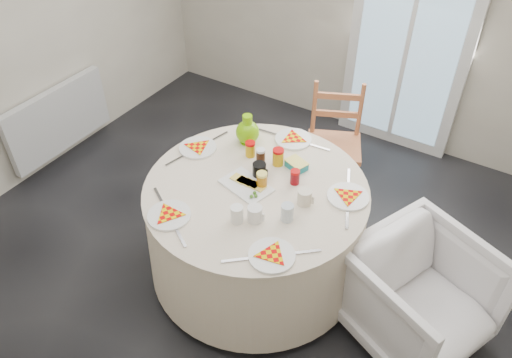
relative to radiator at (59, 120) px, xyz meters
The scene contains 12 objects.
floor 1.99m from the radiator, ahead, with size 4.00×4.00×0.00m, color black.
glass_door 3.00m from the radiator, 36.79° to the left, with size 1.00×0.08×2.10m, color silver.
radiator is the anchor object (origin of this frame).
table 2.10m from the radiator, ahead, with size 1.41×1.41×0.71m, color beige.
wooden_chair 2.31m from the radiator, 20.42° to the left, with size 0.41×0.39×0.91m, color #BA6D43, non-canonical shape.
armchair 3.16m from the radiator, ahead, with size 0.73×0.68×0.75m, color silver.
place_settings 2.13m from the radiator, ahead, with size 1.35×1.35×0.02m, color white, non-canonical shape.
jar_cluster 2.11m from the radiator, ahead, with size 0.43×0.22×0.13m, color #984414, non-canonical shape.
butter_tub 2.24m from the radiator, ahead, with size 0.13×0.10×0.05m, color #147F87.
green_pitcher 1.87m from the radiator, ahead, with size 0.16×0.16×0.21m, color #6BB803, non-canonical shape.
cheese_platter 2.08m from the radiator, ahead, with size 0.31×0.20×0.04m, color white, non-canonical shape.
mugs_glasses 2.28m from the radiator, ahead, with size 0.64×0.64×0.12m, color #B0B0B0, non-canonical shape.
Camera 1 is at (1.34, -1.92, 2.72)m, focal length 35.00 mm.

